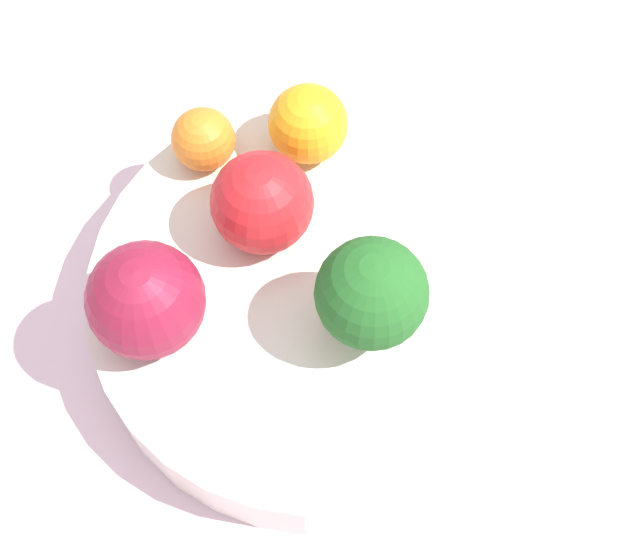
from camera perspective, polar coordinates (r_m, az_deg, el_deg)
name	(u,v)px	position (r m, az deg, el deg)	size (l,w,h in m)	color
ground_plane	(320,328)	(0.54, 0.00, -3.70)	(6.00, 6.00, 0.00)	gray
table_surface	(320,322)	(0.53, 0.00, -3.25)	(1.20, 1.20, 0.02)	silver
bowl	(320,298)	(0.50, 0.00, -1.72)	(0.25, 0.25, 0.04)	silver
broccoli	(371,295)	(0.44, 3.31, -1.55)	(0.06, 0.06, 0.07)	#8CB76B
apple_red	(262,203)	(0.47, -3.73, 4.39)	(0.06, 0.06, 0.06)	red
apple_green	(146,300)	(0.45, -11.09, -1.85)	(0.06, 0.06, 0.06)	maroon
orange_front	(308,124)	(0.51, -0.77, 9.40)	(0.05, 0.05, 0.05)	orange
orange_back	(203,139)	(0.51, -7.48, 8.36)	(0.04, 0.04, 0.04)	orange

